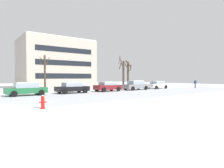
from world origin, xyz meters
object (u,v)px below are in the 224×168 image
parked_car_green (26,89)px  parked_car_black (72,88)px  parked_car_white (157,85)px  parked_car_gray (136,85)px  pedestrian_crossing (195,83)px  fire_hydrant (43,102)px  parked_car_maroon (108,86)px

parked_car_green → parked_car_black: size_ratio=1.02×
parked_car_black → parked_car_white: (16.67, 0.05, -0.02)m
parked_car_gray → pedestrian_crossing: pedestrian_crossing is taller
parked_car_white → fire_hydrant: bearing=-156.3°
parked_car_maroon → pedestrian_crossing: bearing=-8.4°
parked_car_maroon → parked_car_black: bearing=179.4°
parked_car_gray → pedestrian_crossing: size_ratio=2.75×
parked_car_green → parked_car_black: bearing=-0.1°
parked_car_black → parked_car_gray: 11.11m
parked_car_maroon → parked_car_gray: 5.56m
parked_car_black → fire_hydrant: bearing=-123.9°
parked_car_maroon → pedestrian_crossing: (18.79, -2.77, 0.23)m
fire_hydrant → parked_car_maroon: parked_car_maroon is taller
parked_car_green → parked_car_maroon: 11.11m
parked_car_green → parked_car_gray: 16.67m
parked_car_maroon → parked_car_white: parked_car_maroon is taller
parked_car_maroon → pedestrian_crossing: pedestrian_crossing is taller
fire_hydrant → pedestrian_crossing: 32.14m
parked_car_green → parked_car_white: size_ratio=1.07×
fire_hydrant → parked_car_white: (23.58, 10.33, 0.26)m
parked_car_black → parked_car_maroon: size_ratio=1.06×
parked_car_green → parked_car_black: (5.56, -0.01, -0.03)m
pedestrian_crossing → parked_car_white: bearing=159.4°
fire_hydrant → parked_car_maroon: 16.12m
parked_car_gray → parked_car_maroon: bearing=178.9°
parked_car_black → pedestrian_crossing: bearing=-6.6°
parked_car_green → parked_car_black: parked_car_green is taller
parked_car_white → parked_car_gray: bearing=-177.8°
parked_car_green → parked_car_maroon: parked_car_green is taller
fire_hydrant → parked_car_gray: bearing=29.3°
parked_car_white → parked_car_green: bearing=-179.9°
parked_car_gray → parked_car_white: bearing=2.2°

